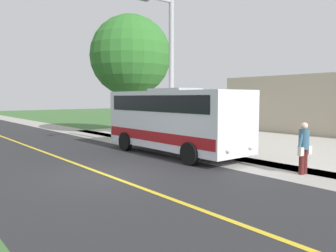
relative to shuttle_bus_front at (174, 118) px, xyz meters
name	(u,v)px	position (x,y,z in m)	size (l,w,h in m)	color
ground_plane	(107,175)	(4.47, 1.81, -1.65)	(120.00, 120.00, 0.00)	#3D6633
road_surface	(107,175)	(4.47, 1.81, -1.65)	(8.00, 100.00, 0.01)	#28282B
sidewalk	(214,158)	(-0.73, 1.81, -1.65)	(2.40, 100.00, 0.01)	#9E9991
road_centre_line	(107,175)	(4.47, 1.81, -1.64)	(0.16, 100.00, 0.00)	gold
shuttle_bus_front	(174,118)	(0.00, 0.00, 0.00)	(2.60, 7.62, 3.01)	silver
pedestrian_with_bags	(304,146)	(-0.81, 5.84, -0.70)	(0.72, 0.34, 1.76)	#4C1919
street_light_pole	(169,68)	(-0.39, -0.85, 2.37)	(1.97, 0.24, 7.23)	#9E9EA3
tree_curbside	(131,56)	(-2.93, -8.19, 3.79)	(5.55, 5.55, 8.23)	#4C3826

